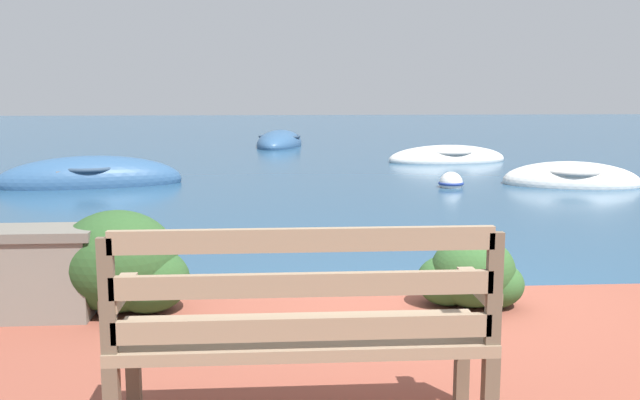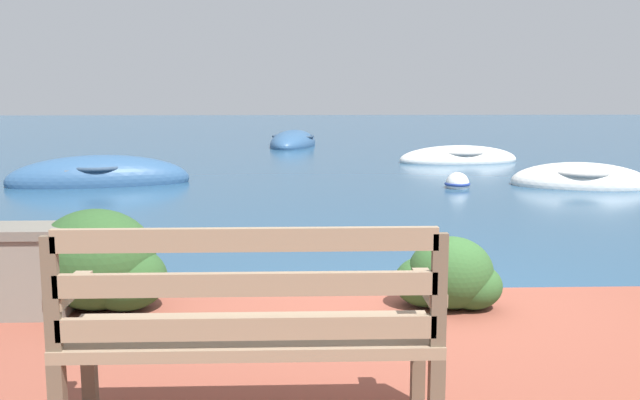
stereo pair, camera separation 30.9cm
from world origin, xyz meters
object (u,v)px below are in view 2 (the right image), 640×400
Objects in this scene: rowboat_nearest at (580,182)px; mooring_buoy at (457,184)px; rowboat_far at (458,159)px; rowboat_outer at (293,144)px; park_bench at (250,326)px; rowboat_mid at (99,180)px.

rowboat_nearest is 5.85× the size of mooring_buoy.
rowboat_outer reaches higher than rowboat_far.
mooring_buoy is at bearing 75.25° from park_bench.
park_bench reaches higher than mooring_buoy.
park_bench is 18.02m from rowboat_outer.
mooring_buoy is at bearing -160.88° from rowboat_nearest.
park_bench reaches higher than rowboat_far.
rowboat_mid is 8.95m from rowboat_outer.
rowboat_mid is 6.22m from mooring_buoy.
rowboat_outer is at bearing -58.66° from rowboat_far.
rowboat_mid is 7.55× the size of mooring_buoy.
rowboat_nearest is at bearing 163.32° from rowboat_mid.
rowboat_far is at bearing 76.81° from park_bench.
rowboat_outer reaches higher than rowboat_nearest.
rowboat_far is (3.92, 13.32, -0.65)m from park_bench.
rowboat_far is (-1.17, 4.15, -0.01)m from rowboat_nearest.
mooring_buoy is (2.92, 9.03, -0.64)m from park_bench.
rowboat_nearest is 0.88× the size of rowboat_far.
park_bench is 10.27m from rowboat_mid.
rowboat_nearest is 2.17m from mooring_buoy.
park_bench is at bearing -103.80° from rowboat_nearest.
park_bench is at bearing 95.60° from rowboat_mid.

